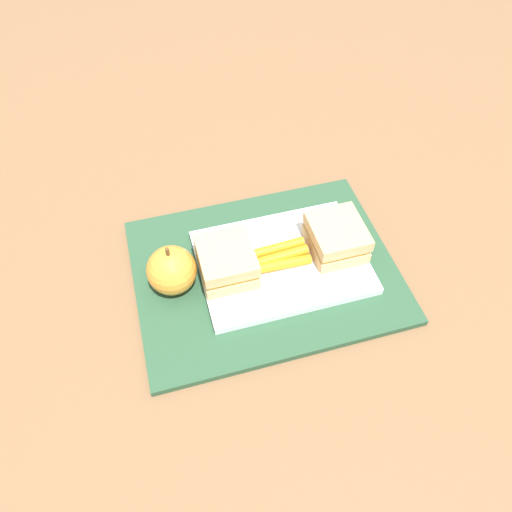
# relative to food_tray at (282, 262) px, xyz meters

# --- Properties ---
(ground_plane) EXTENTS (2.40, 2.40, 0.00)m
(ground_plane) POSITION_rel_food_tray_xyz_m (0.03, 0.00, -0.02)
(ground_plane) COLOR brown
(lunchbag_mat) EXTENTS (0.36, 0.28, 0.01)m
(lunchbag_mat) POSITION_rel_food_tray_xyz_m (0.03, 0.00, -0.01)
(lunchbag_mat) COLOR #284C33
(lunchbag_mat) RESTS_ON ground_plane
(food_tray) EXTENTS (0.23, 0.17, 0.01)m
(food_tray) POSITION_rel_food_tray_xyz_m (0.00, 0.00, 0.00)
(food_tray) COLOR white
(food_tray) RESTS_ON lunchbag_mat
(sandwich_half_left) EXTENTS (0.07, 0.08, 0.04)m
(sandwich_half_left) POSITION_rel_food_tray_xyz_m (-0.08, 0.00, 0.03)
(sandwich_half_left) COLOR tan
(sandwich_half_left) RESTS_ON food_tray
(sandwich_half_right) EXTENTS (0.07, 0.08, 0.04)m
(sandwich_half_right) POSITION_rel_food_tray_xyz_m (0.08, 0.00, 0.03)
(sandwich_half_right) COLOR tan
(sandwich_half_right) RESTS_ON food_tray
(carrot_sticks_bundle) EXTENTS (0.08, 0.04, 0.02)m
(carrot_sticks_bundle) POSITION_rel_food_tray_xyz_m (0.00, -0.00, 0.01)
(carrot_sticks_bundle) COLOR orange
(carrot_sticks_bundle) RESTS_ON food_tray
(apple) EXTENTS (0.07, 0.07, 0.08)m
(apple) POSITION_rel_food_tray_xyz_m (0.15, -0.01, 0.03)
(apple) COLOR gold
(apple) RESTS_ON lunchbag_mat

